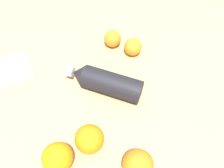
% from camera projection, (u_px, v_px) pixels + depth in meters
% --- Properties ---
extents(ground_plane, '(2.40, 2.40, 0.00)m').
position_uv_depth(ground_plane, '(103.00, 101.00, 0.75)').
color(ground_plane, tan).
extents(water_bottle, '(0.18, 0.26, 0.08)m').
position_uv_depth(water_bottle, '(105.00, 82.00, 0.75)').
color(water_bottle, black).
rests_on(water_bottle, ground_plane).
extents(orange_0, '(0.08, 0.08, 0.08)m').
position_uv_depth(orange_0, '(138.00, 165.00, 0.60)').
color(orange_0, orange).
rests_on(orange_0, ground_plane).
extents(orange_1, '(0.06, 0.06, 0.06)m').
position_uv_depth(orange_1, '(133.00, 47.00, 0.84)').
color(orange_1, orange).
rests_on(orange_1, ground_plane).
extents(orange_2, '(0.06, 0.06, 0.06)m').
position_uv_depth(orange_2, '(113.00, 39.00, 0.87)').
color(orange_2, orange).
rests_on(orange_2, ground_plane).
extents(orange_3, '(0.08, 0.08, 0.08)m').
position_uv_depth(orange_3, '(89.00, 139.00, 0.64)').
color(orange_3, orange).
rests_on(orange_3, ground_plane).
extents(orange_4, '(0.08, 0.08, 0.08)m').
position_uv_depth(orange_4, '(57.00, 158.00, 0.61)').
color(orange_4, orange).
rests_on(orange_4, ground_plane).
extents(folded_napkin, '(0.17, 0.18, 0.01)m').
position_uv_depth(folded_napkin, '(8.00, 70.00, 0.82)').
color(folded_napkin, '#99BFD8').
rests_on(folded_napkin, ground_plane).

